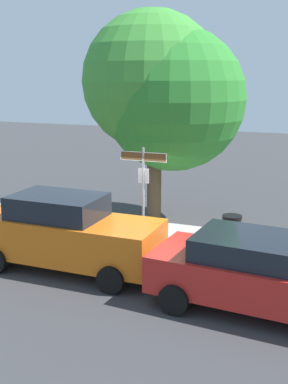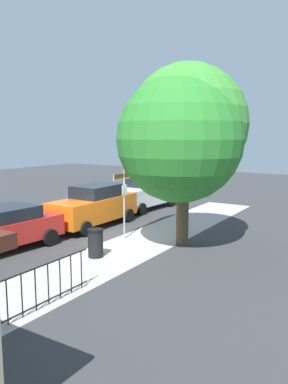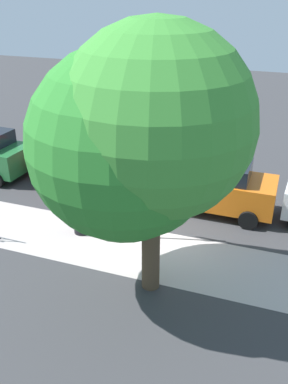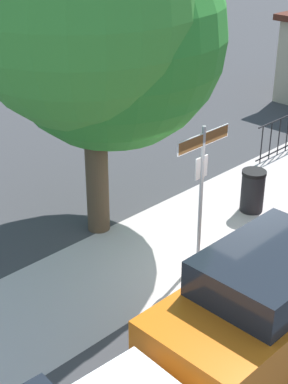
# 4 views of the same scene
# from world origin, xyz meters

# --- Properties ---
(ground_plane) EXTENTS (60.00, 60.00, 0.00)m
(ground_plane) POSITION_xyz_m (0.00, 0.00, 0.00)
(ground_plane) COLOR #38383A
(sidewalk_strip) EXTENTS (24.00, 2.60, 0.00)m
(sidewalk_strip) POSITION_xyz_m (2.00, 1.30, 0.00)
(sidewalk_strip) COLOR #B4A8A4
(sidewalk_strip) RESTS_ON ground_plane
(street_sign) EXTENTS (1.37, 0.07, 2.81)m
(street_sign) POSITION_xyz_m (-0.18, 0.40, 1.98)
(street_sign) COLOR #9EA0A5
(street_sign) RESTS_ON ground_plane
(shade_tree) EXTENTS (5.22, 4.54, 6.79)m
(shade_tree) POSITION_xyz_m (-0.49, 2.87, 4.22)
(shade_tree) COLOR #4E3D2A
(shade_tree) RESTS_ON ground_plane
(car_orange) EXTENTS (4.63, 1.96, 1.89)m
(car_orange) POSITION_xyz_m (-1.25, -2.03, 0.95)
(car_orange) COLOR orange
(car_orange) RESTS_ON ground_plane
(car_red) EXTENTS (4.67, 2.41, 1.58)m
(car_red) POSITION_xyz_m (3.55, -2.47, 0.82)
(car_red) COLOR red
(car_red) RESTS_ON ground_plane
(trash_bin) EXTENTS (0.55, 0.55, 0.98)m
(trash_bin) POSITION_xyz_m (2.27, 0.90, 0.49)
(trash_bin) COLOR black
(trash_bin) RESTS_ON ground_plane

